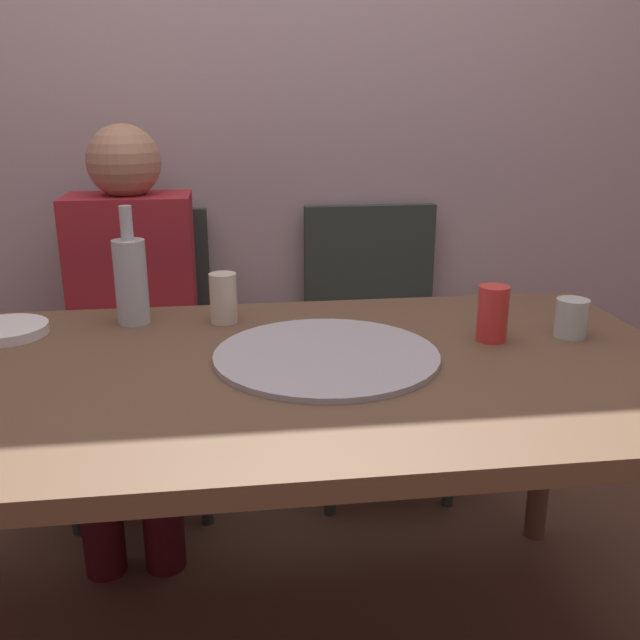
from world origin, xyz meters
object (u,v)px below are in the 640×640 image
Objects in this scene: dining_table at (279,398)px; guest_in_sweater at (132,313)px; wine_bottle at (131,279)px; pizza_tray at (326,355)px; soda_can at (493,313)px; wine_glass at (571,318)px; chair_left at (141,338)px; chair_right at (375,328)px; plate_stack at (5,330)px; tumbler_near at (223,298)px.

guest_in_sweater reaches higher than dining_table.
wine_bottle is 0.42m from guest_in_sweater.
pizza_tray is 0.52m from wine_bottle.
wine_bottle is 2.26× the size of soda_can.
chair_left is at bearing 143.84° from wine_glass.
pizza_tray is 0.97m from chair_left.
dining_table is 0.13m from pizza_tray.
chair_right is at bearing -180.00° from chair_left.
soda_can is 0.10× the size of guest_in_sweater.
pizza_tray is at bearing -173.26° from wine_glass.
chair_left reaches higher than plate_stack.
dining_table is 1.86× the size of chair_right.
tumbler_near is 0.97× the size of soda_can.
pizza_tray reaches higher than dining_table.
guest_in_sweater is at bearing 149.71° from wine_glass.
wine_bottle is 0.31× the size of chair_right.
tumbler_near is 0.50m from guest_in_sweater.
tumbler_near is (0.21, -0.03, -0.05)m from wine_bottle.
wine_bottle is at bearing 11.58° from plate_stack.
wine_glass is 1.20m from guest_in_sweater.
dining_table is 3.63× the size of pizza_tray.
guest_in_sweater reaches higher than chair_right.
dining_table is at bearing 118.25° from guest_in_sweater.
dining_table is 8.93× the size of plate_stack.
tumbler_near reaches higher than dining_table.
dining_table is 0.65m from plate_stack.
wine_bottle is at bearing 36.94° from chair_right.
chair_right is (0.97, 0.58, -0.23)m from plate_stack.
chair_left is 1.00× the size of chair_right.
wine_bottle reaches higher than dining_table.
plate_stack is (-0.28, -0.06, -0.09)m from wine_bottle.
wine_glass reaches higher than pizza_tray.
plate_stack is at bearing 172.11° from wine_glass.
dining_table is 19.66× the size of wine_glass.
guest_in_sweater is (-0.47, 0.67, -0.09)m from pizza_tray.
chair_left is at bearing 116.05° from tumbler_near.
wine_bottle reaches higher than tumbler_near.
plate_stack is (-0.49, -0.03, -0.05)m from tumbler_near.
plate_stack is 0.16× the size of guest_in_sweater.
chair_left is at bearing 0.00° from chair_right.
wine_bottle is (-0.42, 0.30, 0.10)m from pizza_tray.
tumbler_near is at bearing 127.36° from pizza_tray.
guest_in_sweater is at bearing 144.44° from soda_can.
tumbler_near is at bearing 48.52° from chair_right.
chair_left and chair_right have the same top height.
tumbler_near reaches higher than pizza_tray.
wine_glass reaches higher than plate_stack.
soda_can is at bearing -178.93° from wine_glass.
dining_table is at bearing -165.13° from pizza_tray.
chair_left is at bearing 113.81° from dining_table.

